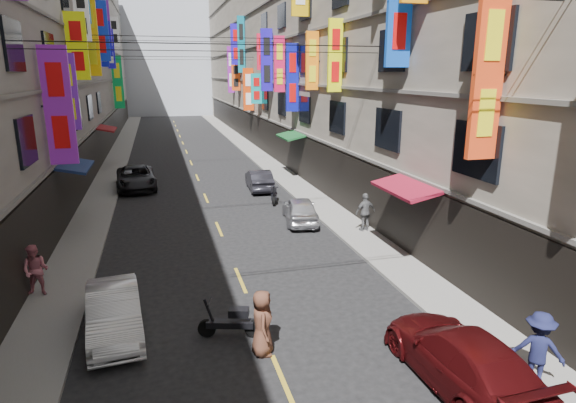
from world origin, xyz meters
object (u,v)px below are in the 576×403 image
car_left_mid (114,312)px  pedestrian_rnear (538,349)px  car_left_far (136,178)px  car_right_far (259,180)px  scooter_far_right (274,195)px  pedestrian_crossing (262,323)px  car_right_mid (300,210)px  pedestrian_rfar (365,212)px  car_right_near (462,357)px  pedestrian_lfar (36,270)px  scooter_crossing (231,322)px

car_left_mid → pedestrian_rnear: (9.54, -5.12, 0.37)m
car_left_far → car_right_far: 7.83m
scooter_far_right → pedestrian_crossing: bearing=88.0°
scooter_far_right → car_right_mid: car_right_mid is taller
pedestrian_rfar → pedestrian_crossing: 10.70m
car_left_mid → car_right_near: car_right_near is taller
car_right_far → car_right_near: bearing=94.9°
car_right_far → pedestrian_rfar: 10.02m
scooter_far_right → pedestrian_rfar: size_ratio=1.02×
car_right_mid → pedestrian_rnear: pedestrian_rnear is taller
scooter_far_right → pedestrian_lfar: size_ratio=1.05×
car_right_mid → pedestrian_lfar: size_ratio=2.22×
scooter_crossing → pedestrian_crossing: size_ratio=0.99×
car_right_near → pedestrian_rnear: (1.54, -0.60, 0.33)m
scooter_crossing → pedestrian_rfar: size_ratio=1.00×
car_right_far → pedestrian_lfar: (-10.03, -12.94, 0.33)m
pedestrian_rfar → pedestrian_crossing: (-6.61, -8.42, -0.11)m
car_right_near → car_right_far: 20.44m
car_left_mid → pedestrian_lfar: (-2.57, 2.97, 0.31)m
car_left_mid → car_left_far: 18.26m
pedestrian_rnear → car_right_far: bearing=-46.4°
car_left_mid → pedestrian_lfar: 3.94m
car_right_far → pedestrian_rfar: bearing=110.4°
pedestrian_lfar → pedestrian_crossing: bearing=-26.9°
scooter_far_right → pedestrian_lfar: bearing=56.0°
car_left_mid → pedestrian_rfar: 12.17m
scooter_far_right → pedestrian_lfar: (-10.18, -9.63, 0.53)m
car_right_near → pedestrian_crossing: pedestrian_crossing is taller
car_right_far → pedestrian_lfar: pedestrian_lfar is taller
car_left_mid → pedestrian_crossing: bearing=-34.5°
pedestrian_rfar → pedestrian_crossing: bearing=40.6°
scooter_crossing → car_left_mid: car_left_mid is taller
car_left_far → car_right_mid: car_left_far is taller
pedestrian_rnear → scooter_far_right: bearing=-45.8°
car_right_near → pedestrian_rfar: bearing=-104.2°
scooter_far_right → car_left_far: bearing=-24.1°
pedestrian_rnear → pedestrian_crossing: 6.52m
pedestrian_lfar → pedestrian_rfar: bearing=26.1°
scooter_far_right → pedestrian_crossing: pedestrian_crossing is taller
scooter_far_right → car_right_mid: bearing=108.3°
scooter_crossing → pedestrian_lfar: pedestrian_lfar is taller
scooter_far_right → pedestrian_rfar: pedestrian_rfar is taller
car_right_near → scooter_far_right: bearing=-90.5°
car_right_near → car_right_mid: 13.22m
scooter_far_right → car_left_far: 9.49m
scooter_crossing → car_right_mid: (4.88, 9.73, 0.20)m
car_left_far → pedestrian_crossing: 20.69m
car_left_far → pedestrian_lfar: (-2.57, -15.29, 0.26)m
car_right_mid → pedestrian_rfar: bearing=144.5°
car_left_far → car_right_near: (8.00, -22.79, -0.01)m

